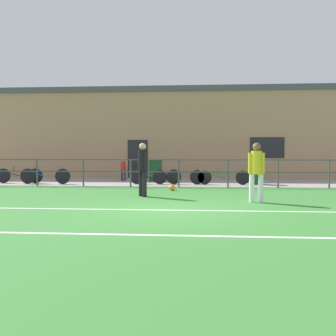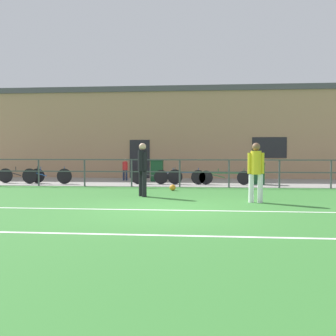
% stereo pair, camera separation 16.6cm
% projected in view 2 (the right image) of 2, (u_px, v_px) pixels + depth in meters
% --- Properties ---
extents(ground, '(60.00, 44.00, 0.04)m').
position_uv_depth(ground, '(165.00, 210.00, 9.57)').
color(ground, '#387A33').
extents(field_line_touchline, '(36.00, 0.11, 0.00)m').
position_uv_depth(field_line_touchline, '(165.00, 210.00, 9.48)').
color(field_line_touchline, white).
rests_on(field_line_touchline, ground).
extents(field_line_hash, '(36.00, 0.11, 0.00)m').
position_uv_depth(field_line_hash, '(149.00, 235.00, 6.64)').
color(field_line_hash, white).
rests_on(field_line_hash, ground).
extents(pavement_strip, '(48.00, 5.00, 0.02)m').
position_uv_depth(pavement_strip, '(183.00, 182.00, 18.02)').
color(pavement_strip, gray).
rests_on(pavement_strip, ground).
extents(perimeter_fence, '(36.07, 0.07, 1.15)m').
position_uv_depth(perimeter_fence, '(180.00, 169.00, 15.50)').
color(perimeter_fence, '#474C51').
rests_on(perimeter_fence, ground).
extents(clubhouse_facade, '(28.00, 2.56, 5.02)m').
position_uv_depth(clubhouse_facade, '(186.00, 133.00, 21.59)').
color(clubhouse_facade, tan).
rests_on(clubhouse_facade, ground).
extents(player_goalkeeper, '(0.31, 0.42, 1.74)m').
position_uv_depth(player_goalkeeper, '(143.00, 166.00, 12.30)').
color(player_goalkeeper, black).
rests_on(player_goalkeeper, ground).
extents(player_striker, '(0.47, 0.30, 1.72)m').
position_uv_depth(player_striker, '(256.00, 169.00, 10.86)').
color(player_striker, white).
rests_on(player_striker, ground).
extents(soccer_ball_match, '(0.23, 0.23, 0.23)m').
position_uv_depth(soccer_ball_match, '(173.00, 188.00, 14.21)').
color(soccer_ball_match, orange).
rests_on(soccer_ball_match, ground).
extents(spectator_child, '(0.28, 0.19, 1.10)m').
position_uv_depth(spectator_child, '(125.00, 168.00, 18.87)').
color(spectator_child, '#232D4C').
rests_on(spectator_child, pavement_strip).
extents(bicycle_parked_0, '(2.28, 0.04, 0.74)m').
position_uv_depth(bicycle_parked_0, '(179.00, 177.00, 16.72)').
color(bicycle_parked_0, black).
rests_on(bicycle_parked_0, pavement_strip).
extents(bicycle_parked_1, '(2.26, 0.04, 0.71)m').
position_uv_depth(bicycle_parked_1, '(225.00, 177.00, 16.54)').
color(bicycle_parked_1, black).
rests_on(bicycle_parked_1, pavement_strip).
extents(bicycle_parked_2, '(2.30, 0.04, 0.78)m').
position_uv_depth(bicycle_parked_2, '(47.00, 176.00, 16.98)').
color(bicycle_parked_2, black).
rests_on(bicycle_parked_2, pavement_strip).
extents(bicycle_parked_3, '(2.32, 0.04, 0.75)m').
position_uv_depth(bicycle_parked_3, '(156.00, 176.00, 16.82)').
color(bicycle_parked_3, black).
rests_on(bicycle_parked_3, pavement_strip).
extents(bicycle_parked_4, '(2.20, 0.04, 0.76)m').
position_uv_depth(bicycle_parked_4, '(21.00, 175.00, 17.39)').
color(bicycle_parked_4, black).
rests_on(bicycle_parked_4, pavement_strip).
extents(trash_bin_0, '(0.61, 0.52, 1.06)m').
position_uv_depth(trash_bin_0, '(157.00, 170.00, 18.43)').
color(trash_bin_0, '#194C28').
rests_on(trash_bin_0, pavement_strip).
extents(trash_bin_1, '(0.57, 0.49, 0.96)m').
position_uv_depth(trash_bin_1, '(258.00, 173.00, 16.67)').
color(trash_bin_1, '#194C28').
rests_on(trash_bin_1, pavement_strip).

